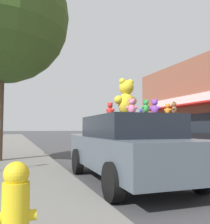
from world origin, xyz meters
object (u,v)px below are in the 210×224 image
Objects in this scene: teddy_bear_giant at (126,98)px; teddy_bear_pink at (132,107)px; teddy_bear_green at (146,106)px; teddy_bear_cream at (130,112)px; teddy_bear_orange at (168,109)px; teddy_bear_brown at (174,108)px; teddy_bear_red at (110,109)px; plush_art_car at (128,146)px; teddy_bear_purple at (155,107)px; street_tree at (2,17)px; fire_hydrant at (16,210)px; teddy_bear_blue at (141,113)px.

teddy_bear_pink is (-0.17, -0.64, -0.26)m from teddy_bear_giant.
teddy_bear_green is 0.49m from teddy_bear_pink.
teddy_bear_giant is 0.40m from teddy_bear_cream.
teddy_bear_brown is (0.04, -0.16, 0.01)m from teddy_bear_orange.
teddy_bear_giant is at bearing 58.39° from teddy_bear_cream.
teddy_bear_cream is 0.71× the size of teddy_bear_red.
teddy_bear_orange is (0.51, -0.83, 0.82)m from plush_art_car.
teddy_bear_orange is 0.75m from teddy_bear_pink.
teddy_bear_green is at bearing 89.94° from teddy_bear_cream.
teddy_bear_pink is at bearing 79.54° from teddy_bear_cream.
teddy_bear_green is (-0.45, -0.43, -0.04)m from teddy_bear_purple.
teddy_bear_green reaches higher than plush_art_car.
teddy_bear_orange reaches higher than teddy_bear_cream.
teddy_bear_pink is 6.26m from street_tree.
fire_hydrant is (-2.43, -3.08, -1.39)m from teddy_bear_giant.
teddy_bear_cream is at bearing -113.01° from teddy_bear_green.
teddy_bear_pink is (-0.71, 0.23, 0.05)m from teddy_bear_orange.
teddy_bear_blue is (0.10, 1.60, -0.01)m from teddy_bear_brown.
street_tree is (-3.65, 3.24, 3.46)m from teddy_bear_blue.
street_tree is (-3.31, 4.50, 3.41)m from teddy_bear_purple.
teddy_bear_purple is at bearing -172.86° from teddy_bear_red.
teddy_bear_red is at bearing -7.93° from teddy_bear_blue.
teddy_bear_blue is at bearing -107.94° from teddy_bear_pink.
fire_hydrant is at bearing 111.14° from teddy_bear_red.
teddy_bear_brown reaches higher than fire_hydrant.
fire_hydrant is at bearing -127.49° from plush_art_car.
teddy_bear_orange is 3.85m from fire_hydrant.
teddy_bear_red reaches higher than teddy_bear_green.
teddy_bear_pink reaches higher than teddy_bear_blue.
teddy_bear_blue reaches higher than plush_art_car.
plush_art_car is at bearing -108.14° from teddy_bear_green.
teddy_bear_red reaches higher than plush_art_car.
street_tree is at bearing 2.73° from teddy_bear_purple.
teddy_bear_giant is at bearing -137.61° from teddy_bear_red.
teddy_bear_giant is 1.16m from teddy_bear_green.
plush_art_car is 3.92m from fire_hydrant.
teddy_bear_purple is 0.89m from teddy_bear_cream.
teddy_bear_green is at bearing -41.68° from teddy_bear_brown.
fire_hydrant is at bearing 90.49° from teddy_bear_orange.
teddy_bear_purple is at bearing 42.08° from teddy_bear_blue.
teddy_bear_cream is (-0.52, -0.39, -0.00)m from teddy_bear_blue.
teddy_bear_brown is at bearing -177.66° from teddy_bear_purple.
teddy_bear_giant reaches higher than teddy_bear_blue.
teddy_bear_cream is 4.30m from fire_hydrant.
plush_art_car is 1.21m from teddy_bear_blue.
teddy_bear_purple is (0.31, -0.66, 0.87)m from plush_art_car.
teddy_bear_purple is (0.34, -0.69, -0.26)m from teddy_bear_giant.
street_tree is (-3.55, 4.84, 3.45)m from teddy_bear_brown.
teddy_bear_pink is 0.05× the size of street_tree.
teddy_bear_brown is 1.12× the size of teddy_bear_blue.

